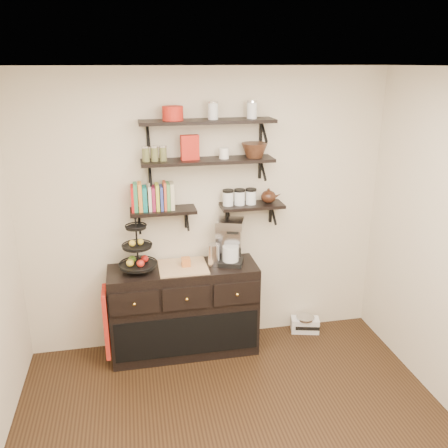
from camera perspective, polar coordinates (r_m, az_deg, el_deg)
ceiling at (r=2.64m, az=3.98°, el=18.27°), size 3.50×3.50×0.02m
back_wall at (r=4.57m, az=-2.15°, el=1.35°), size 3.50×0.02×2.70m
shelf_top at (r=4.26m, az=-2.01°, el=12.21°), size 1.20×0.27×0.23m
shelf_mid at (r=4.31m, az=-1.95°, el=7.58°), size 1.20×0.27×0.23m
shelf_low_left at (r=4.39m, az=-7.33°, el=1.53°), size 0.60×0.25×0.23m
shelf_low_right at (r=4.52m, az=3.35°, el=2.17°), size 0.60×0.25×0.23m
cookbooks at (r=4.34m, az=-8.28°, el=3.20°), size 0.40×0.15×0.26m
glass_canisters at (r=4.46m, az=1.88°, el=3.14°), size 0.32×0.10×0.13m
sideboard at (r=4.68m, az=-4.81°, el=-10.26°), size 1.40×0.50×0.92m
fruit_stand at (r=4.39m, az=-10.32°, el=-3.50°), size 0.35×0.35×0.51m
candle at (r=4.46m, az=-4.60°, el=-4.56°), size 0.08×0.08×0.08m
coffee_maker at (r=4.49m, az=0.66°, el=-2.18°), size 0.30×0.30×0.45m
thermal_carafe at (r=4.45m, az=-1.23°, el=-3.78°), size 0.11×0.11×0.22m
apron at (r=4.58m, az=-13.95°, el=-11.36°), size 0.04×0.28×0.65m
radio at (r=5.22m, az=9.72°, el=-11.79°), size 0.32×0.23×0.17m
recipe_box at (r=4.26m, az=-4.13°, el=9.17°), size 0.16×0.07×0.22m
walnut_bowl at (r=4.38m, az=3.67°, el=8.85°), size 0.24×0.24×0.13m
ramekins at (r=4.32m, az=-0.01°, el=8.52°), size 0.09×0.09×0.10m
teapot at (r=4.53m, az=5.38°, el=3.42°), size 0.20×0.16×0.15m
red_pot at (r=4.20m, az=-6.18°, el=13.11°), size 0.18×0.18×0.12m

